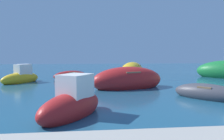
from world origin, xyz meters
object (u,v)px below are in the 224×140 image
Objects in this scene: moored_boat_0 at (207,93)px; moored_boat_6 at (21,77)px; moored_boat_8 at (128,80)px; moored_boat_4 at (70,76)px; moored_boat_1 at (132,71)px; moored_boat_3 at (72,104)px.

moored_boat_0 is 0.95× the size of moored_boat_6.
moored_boat_6 is 8.38m from moored_boat_8.
moored_boat_8 is (4.18, -5.70, 0.24)m from moored_boat_4.
moored_boat_8 reaches higher than moored_boat_4.
moored_boat_0 is 0.50× the size of moored_boat_1.
moored_boat_6 is (-10.92, 7.04, 0.13)m from moored_boat_0.
moored_boat_1 is at bearing -167.48° from moored_boat_3.
moored_boat_6 is (-4.62, 9.30, -0.03)m from moored_boat_3.
moored_boat_8 is (-3.23, 3.70, 0.22)m from moored_boat_0.
moored_boat_8 is at bearing -174.74° from moored_boat_3.
moored_boat_4 is 4.22m from moored_boat_6.
moored_boat_6 reaches higher than moored_boat_4.
moored_boat_6 is at bearing 131.48° from moored_boat_1.
moored_boat_1 is 13.82m from moored_boat_3.
moored_boat_0 is at bearing 95.23° from moored_boat_4.
moored_boat_8 is at bearing -173.34° from moored_boat_1.
moored_boat_3 is at bearing 62.39° from moored_boat_4.
moored_boat_3 is at bearing 45.79° from moored_boat_8.
moored_boat_8 is at bearing 93.23° from moored_boat_4.
moored_boat_0 is 0.96× the size of moored_boat_4.
moored_boat_0 is 0.59× the size of moored_boat_8.
moored_boat_1 is at bearing 159.80° from moored_boat_4.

